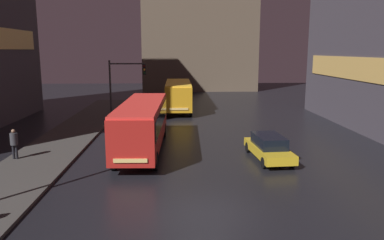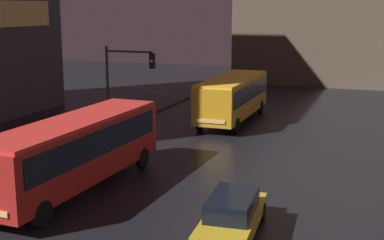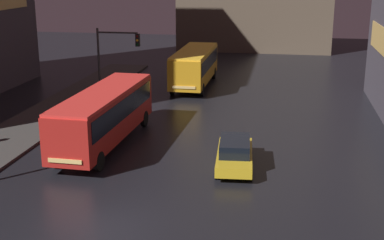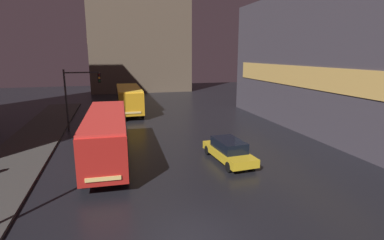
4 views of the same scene
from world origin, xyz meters
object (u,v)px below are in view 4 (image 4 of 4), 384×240
(bus_near, at_px, (107,132))
(bus_far, at_px, (129,97))
(car_taxi, at_px, (229,150))
(traffic_light_main, at_px, (79,89))

(bus_near, relative_size, bus_far, 1.12)
(bus_near, relative_size, car_taxi, 2.22)
(bus_far, bearing_deg, bus_near, 81.66)
(bus_near, distance_m, bus_far, 16.24)
(bus_far, relative_size, car_taxi, 1.98)
(car_taxi, bearing_deg, traffic_light_main, -53.21)
(bus_far, xyz_separation_m, car_taxi, (5.21, -18.31, -1.15))
(bus_near, height_order, bus_far, bus_near)
(car_taxi, bearing_deg, bus_near, -20.71)
(bus_near, xyz_separation_m, traffic_light_main, (-2.39, 9.23, 1.84))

